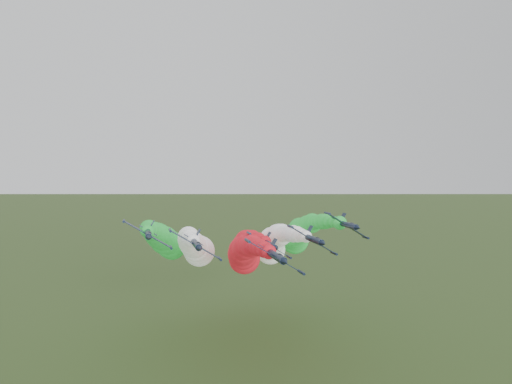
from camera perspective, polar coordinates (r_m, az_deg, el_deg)
jet_lead at (r=129.12m, az=-1.33°, el=-7.09°), size 17.71×75.06×19.45m
jet_inner_left at (r=140.79m, az=-6.96°, el=-6.21°), size 17.66×75.01×19.40m
jet_inner_right at (r=145.71m, az=1.94°, el=-5.89°), size 18.54×75.89×20.28m
jet_outer_left at (r=149.56m, az=-10.51°, el=-5.39°), size 18.19×75.54×19.93m
jet_outer_right at (r=158.22m, az=4.97°, el=-4.75°), size 18.65×76.00×20.39m
jet_trail at (r=157.03m, az=-1.17°, el=-6.27°), size 18.11×75.46×19.85m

